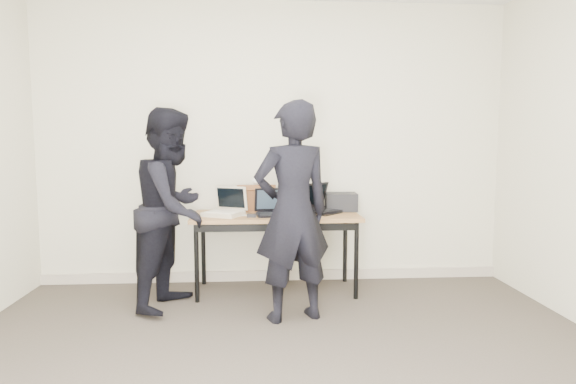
{
  "coord_description": "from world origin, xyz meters",
  "views": [
    {
      "loc": [
        -0.17,
        -2.44,
        1.38
      ],
      "look_at": [
        0.1,
        1.6,
        0.95
      ],
      "focal_mm": 30.0,
      "sensor_mm": 36.0,
      "label": 1
    }
  ],
  "objects": [
    {
      "name": "baseboard",
      "position": [
        0.0,
        2.23,
        0.05
      ],
      "size": [
        4.5,
        0.03,
        0.1
      ],
      "primitive_type": "cube",
      "color": "#B3A695",
      "rests_on": "ground"
    },
    {
      "name": "cables",
      "position": [
        0.16,
        1.85,
        0.72
      ],
      "size": [
        0.99,
        0.41,
        0.01
      ],
      "rotation": [
        0.0,
        0.0,
        -0.16
      ],
      "color": "black",
      "rests_on": "desk"
    },
    {
      "name": "equipment_box",
      "position": [
        0.64,
        2.07,
        0.8
      ],
      "size": [
        0.31,
        0.26,
        0.17
      ],
      "primitive_type": "cube",
      "rotation": [
        0.0,
        0.0,
        -0.06
      ],
      "color": "black",
      "rests_on": "desk"
    },
    {
      "name": "leather_satchel",
      "position": [
        -0.17,
        2.1,
        0.85
      ],
      "size": [
        0.37,
        0.21,
        0.25
      ],
      "rotation": [
        0.0,
        0.0,
        0.08
      ],
      "color": "brown",
      "rests_on": "desk"
    },
    {
      "name": "power_brick",
      "position": [
        -0.21,
        1.71,
        0.73
      ],
      "size": [
        0.08,
        0.05,
        0.03
      ],
      "primitive_type": "cube",
      "rotation": [
        0.0,
        0.0,
        -0.08
      ],
      "color": "black",
      "rests_on": "desk"
    },
    {
      "name": "laptop_beige",
      "position": [
        -0.45,
        1.84,
        0.77
      ],
      "size": [
        0.41,
        0.41,
        0.25
      ],
      "rotation": [
        0.0,
        0.0,
        -0.46
      ],
      "color": "beige",
      "rests_on": "desk"
    },
    {
      "name": "laptop_center",
      "position": [
        -0.02,
        1.84,
        0.77
      ],
      "size": [
        0.34,
        0.33,
        0.24
      ],
      "rotation": [
        0.0,
        0.0,
        0.13
      ],
      "color": "black",
      "rests_on": "desk"
    },
    {
      "name": "room",
      "position": [
        0.0,
        0.0,
        1.35
      ],
      "size": [
        4.6,
        4.6,
        2.8
      ],
      "color": "#413931",
      "rests_on": "ground"
    },
    {
      "name": "person_typist",
      "position": [
        0.11,
        1.18,
        0.84
      ],
      "size": [
        0.71,
        0.57,
        1.68
      ],
      "primitive_type": "imported",
      "rotation": [
        0.0,
        0.0,
        3.46
      ],
      "color": "black",
      "rests_on": "ground"
    },
    {
      "name": "tissue",
      "position": [
        -0.14,
        2.11,
        1.0
      ],
      "size": [
        0.14,
        0.11,
        0.08
      ],
      "primitive_type": "ellipsoid",
      "rotation": [
        0.0,
        0.0,
        -0.12
      ],
      "color": "white",
      "rests_on": "leather_satchel"
    },
    {
      "name": "person_observer",
      "position": [
        -0.86,
        1.56,
        0.82
      ],
      "size": [
        0.84,
        0.95,
        1.65
      ],
      "primitive_type": "imported",
      "rotation": [
        0.0,
        0.0,
        1.26
      ],
      "color": "black",
      "rests_on": "ground"
    },
    {
      "name": "desk",
      "position": [
        0.01,
        1.88,
        0.66
      ],
      "size": [
        1.5,
        0.65,
        0.72
      ],
      "rotation": [
        0.0,
        0.0,
        -0.0
      ],
      "color": "olive",
      "rests_on": "ground"
    },
    {
      "name": "laptop_right",
      "position": [
        0.44,
        2.03,
        0.78
      ],
      "size": [
        0.5,
        0.49,
        0.26
      ],
      "rotation": [
        0.0,
        0.0,
        0.69
      ],
      "color": "black",
      "rests_on": "desk"
    }
  ]
}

